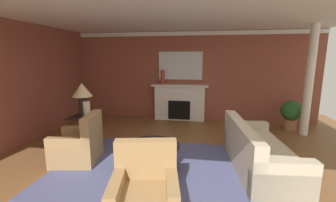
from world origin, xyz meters
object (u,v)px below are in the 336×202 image
(fireplace, at_px, (180,103))
(table_lamp, at_px, (82,93))
(sofa, at_px, (257,154))
(potted_plant, at_px, (291,113))
(side_table, at_px, (85,129))
(mantel_mirror, at_px, (180,66))
(vase_mantel_left, at_px, (162,77))
(vase_on_side_table, at_px, (87,110))
(coffee_table, at_px, (152,151))
(armchair_facing_fireplace, at_px, (145,198))
(armchair_near_window, at_px, (79,146))

(fireplace, relative_size, table_lamp, 2.40)
(sofa, relative_size, potted_plant, 2.62)
(sofa, height_order, side_table, sofa)
(fireplace, bearing_deg, side_table, -126.18)
(mantel_mirror, relative_size, sofa, 0.64)
(table_lamp, relative_size, potted_plant, 0.90)
(vase_mantel_left, relative_size, vase_on_side_table, 1.25)
(mantel_mirror, xyz_separation_m, side_table, (-1.88, -2.69, -1.35))
(table_lamp, distance_m, vase_on_side_table, 0.39)
(vase_mantel_left, bearing_deg, coffee_table, -82.26)
(fireplace, xyz_separation_m, coffee_table, (-0.10, -3.38, -0.21))
(table_lamp, height_order, vase_on_side_table, table_lamp)
(fireplace, relative_size, sofa, 0.82)
(armchair_facing_fireplace, distance_m, vase_on_side_table, 2.82)
(mantel_mirror, height_order, armchair_near_window, mantel_mirror)
(side_table, height_order, vase_mantel_left, vase_mantel_left)
(armchair_near_window, bearing_deg, fireplace, 64.86)
(sofa, bearing_deg, mantel_mirror, 118.86)
(armchair_near_window, relative_size, vase_mantel_left, 2.10)
(armchair_near_window, bearing_deg, vase_on_side_table, 103.63)
(fireplace, height_order, armchair_facing_fireplace, fireplace)
(table_lamp, bearing_deg, coffee_table, -24.57)
(side_table, bearing_deg, armchair_facing_fireplace, -47.05)
(sofa, xyz_separation_m, vase_on_side_table, (-3.50, 0.42, 0.58))
(vase_mantel_left, bearing_deg, potted_plant, -7.10)
(armchair_facing_fireplace, bearing_deg, vase_on_side_table, 132.37)
(table_lamp, bearing_deg, potted_plant, 22.05)
(fireplace, relative_size, vase_on_side_table, 4.95)
(mantel_mirror, distance_m, table_lamp, 3.32)
(side_table, height_order, potted_plant, potted_plant)
(coffee_table, xyz_separation_m, potted_plant, (3.29, 2.86, 0.16))
(potted_plant, bearing_deg, coffee_table, -138.92)
(sofa, height_order, armchair_near_window, armchair_near_window)
(side_table, bearing_deg, vase_mantel_left, 62.21)
(fireplace, height_order, potted_plant, fireplace)
(armchair_near_window, xyz_separation_m, coffee_table, (1.47, -0.04, 0.03))
(fireplace, bearing_deg, potted_plant, -9.17)
(sofa, xyz_separation_m, armchair_near_window, (-3.34, -0.24, 0.01))
(sofa, bearing_deg, coffee_table, -171.57)
(potted_plant, bearing_deg, armchair_near_window, -149.29)
(coffee_table, distance_m, table_lamp, 2.15)
(table_lamp, bearing_deg, vase_on_side_table, -38.66)
(armchair_facing_fireplace, xyz_separation_m, side_table, (-2.01, 2.16, 0.09))
(fireplace, relative_size, potted_plant, 2.16)
(sofa, height_order, vase_mantel_left, vase_mantel_left)
(vase_mantel_left, bearing_deg, armchair_facing_fireplace, -81.68)
(fireplace, height_order, vase_mantel_left, vase_mantel_left)
(sofa, height_order, coffee_table, sofa)
(armchair_near_window, relative_size, vase_on_side_table, 2.61)
(mantel_mirror, relative_size, armchair_facing_fireplace, 1.47)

